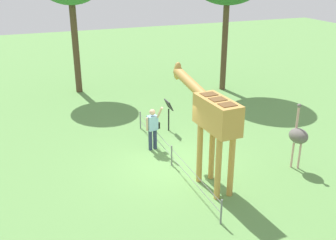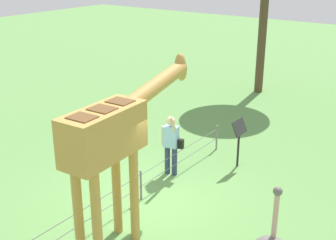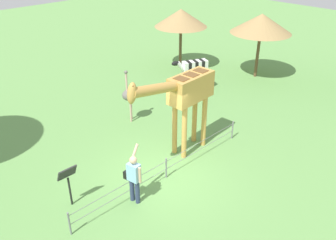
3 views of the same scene
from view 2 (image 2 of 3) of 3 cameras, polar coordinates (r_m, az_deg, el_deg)
name	(u,v)px [view 2 (image 2 of 3)]	position (r m, az deg, el deg)	size (l,w,h in m)	color
ground_plane	(144,200)	(10.61, -3.01, -10.18)	(60.00, 60.00, 0.00)	#60934C
giraffe	(114,136)	(8.23, -6.85, -2.02)	(3.69, 0.79, 3.42)	#C69347
visitor	(171,142)	(11.36, 0.42, -2.85)	(0.58, 0.57, 1.76)	navy
info_sign	(239,134)	(11.92, 9.04, -1.72)	(0.56, 0.21, 1.32)	black
wire_fence	(141,184)	(10.46, -3.48, -8.11)	(7.05, 0.05, 0.75)	slate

